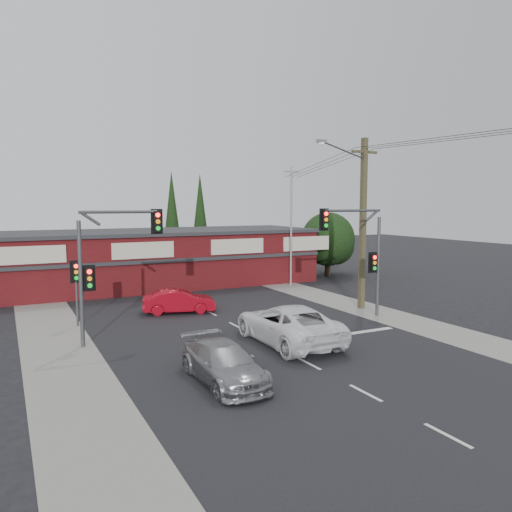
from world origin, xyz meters
name	(u,v)px	position (x,y,z in m)	size (l,w,h in m)	color
ground	(257,337)	(0.00, 0.00, 0.00)	(120.00, 120.00, 0.00)	black
road_strip	(216,316)	(0.00, 5.00, 0.01)	(14.00, 70.00, 0.01)	black
verge_left	(52,334)	(-8.50, 5.00, 0.01)	(3.00, 70.00, 0.02)	gray
verge_right	(341,302)	(8.50, 5.00, 0.01)	(3.00, 70.00, 0.02)	gray
stop_line	(338,335)	(3.50, -1.50, 0.01)	(6.50, 0.35, 0.01)	silver
white_suv	(288,324)	(0.79, -1.44, 0.86)	(2.86, 6.20, 1.72)	white
silver_suv	(224,363)	(-3.74, -4.73, 0.68)	(1.90, 4.67, 1.36)	gray
red_sedan	(179,301)	(-1.59, 6.71, 0.67)	(1.42, 4.08, 1.35)	#A70A18
lane_dashes	(251,333)	(0.00, 0.70, 0.01)	(0.12, 39.00, 0.01)	silver
shop_building	(143,258)	(-0.99, 16.99, 2.13)	(27.30, 8.40, 4.22)	#4B0F12
tree_cluster	(327,242)	(14.69, 15.44, 2.90)	(5.90, 5.10, 5.50)	#2D2116
conifer_near	(172,212)	(3.50, 24.00, 5.48)	(1.80, 1.80, 9.25)	#2D2116
conifer_far	(200,211)	(7.00, 26.00, 5.48)	(1.80, 1.80, 9.25)	#2D2116
traffic_mast_left	(106,256)	(-6.43, 2.00, 3.93)	(3.77, 0.27, 5.97)	#47494C
traffic_mast_right	(362,246)	(6.86, 1.00, 3.95)	(3.96, 0.27, 5.97)	#47494C
pedestal_signal	(76,280)	(-7.20, 6.01, 2.41)	(0.55, 0.27, 3.38)	#47494C
utility_pole	(361,218)	(8.36, 2.99, 5.40)	(4.38, 0.59, 10.00)	brown
steel_pole	(291,224)	(9.00, 12.00, 4.70)	(1.20, 0.16, 9.00)	gray
power_lines	(437,145)	(8.47, -2.47, 9.04)	(2.01, 29.00, 1.22)	black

